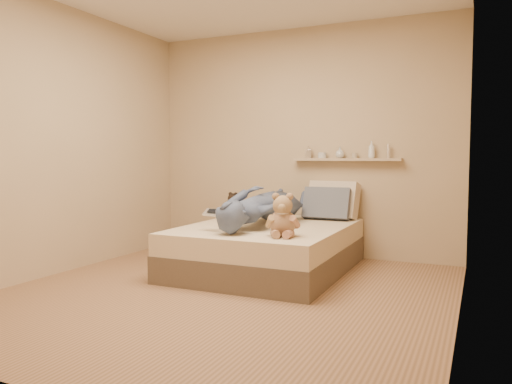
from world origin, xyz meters
The scene contains 10 objects.
room centered at (0.00, 0.00, 1.30)m, with size 3.80×3.80×3.80m.
bed centered at (0.00, 0.93, 0.22)m, with size 1.50×1.90×0.45m.
game_console centered at (-0.31, 0.38, 0.62)m, with size 0.21×0.12×0.07m.
teddy_bear centered at (0.39, 0.34, 0.61)m, with size 0.30×0.31×0.38m.
dark_plush centered at (-0.63, 1.42, 0.57)m, with size 0.18×0.18×0.28m.
pillow_cream centered at (0.43, 1.76, 0.65)m, with size 0.55×0.16×0.40m, color beige.
pillow_grey centered at (0.40, 1.62, 0.62)m, with size 0.50×0.14×0.34m, color slate.
person centered at (-0.07, 0.95, 0.65)m, with size 0.60×1.64×0.39m, color #4E5B7A.
wall_shelf centered at (0.55, 1.84, 1.10)m, with size 1.20×0.12×0.03m, color tan.
shelf_bottles centered at (0.51, 1.84, 1.18)m, with size 0.95×0.12×0.18m.
Camera 1 is at (1.92, -3.58, 1.13)m, focal length 35.00 mm.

